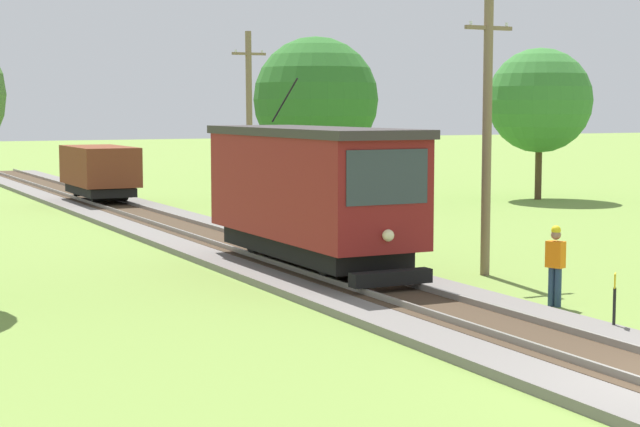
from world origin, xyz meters
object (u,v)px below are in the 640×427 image
utility_pole_mid (249,123)px  tree_left_near (316,100)px  trackside_signal_marker (614,300)px  tree_left_far (317,106)px  freight_car (100,171)px  track_worker (555,262)px  utility_pole_near_tram (487,132)px  tree_right_near (540,101)px  red_tram (311,190)px

utility_pole_mid → tree_left_near: (5.07, 4.48, 0.95)m
trackside_signal_marker → tree_left_far: size_ratio=0.17×
tree_left_near → freight_car: bearing=159.5°
track_worker → utility_pole_near_tram: bearing=54.4°
utility_pole_mid → tree_right_near: 15.63m
utility_pole_near_tram → tree_left_far: size_ratio=1.01×
freight_car → tree_right_near: (19.46, -6.08, 3.11)m
red_tram → freight_car: red_tram is taller
utility_pole_mid → trackside_signal_marker: (-1.95, -22.94, -3.08)m
red_tram → trackside_signal_marker: 9.56m
utility_pole_near_tram → tree_left_near: (5.07, 20.40, 0.99)m
trackside_signal_marker → tree_right_near: size_ratio=0.17×
trackside_signal_marker → track_worker: track_worker is taller
freight_car → utility_pole_mid: bearing=-63.2°
red_tram → utility_pole_mid: 14.35m
freight_car → utility_pole_mid: size_ratio=0.71×
tree_left_far → tree_left_near: bearing=-116.4°
trackside_signal_marker → tree_right_near: tree_right_near is taller
utility_pole_mid → tree_right_near: (15.51, 1.77, 0.92)m
tree_right_near → tree_left_far: tree_left_far is taller
trackside_signal_marker → track_worker: 2.88m
red_tram → utility_pole_mid: utility_pole_mid is taller
utility_pole_mid → tree_right_near: bearing=6.5°
utility_pole_near_tram → red_tram: bearing=150.8°
tree_left_near → utility_pole_near_tram: bearing=-104.0°
utility_pole_near_tram → utility_pole_mid: 15.92m
red_tram → tree_left_far: tree_left_far is taller
tree_left_near → tree_left_far: size_ratio=1.05×
freight_car → trackside_signal_marker: (2.01, -30.78, -0.89)m
freight_car → tree_left_far: 21.85m
red_tram → trackside_signal_marker: red_tram is taller
freight_car → utility_pole_near_tram: (3.96, -23.77, 2.14)m
trackside_signal_marker → utility_pole_mid: bearing=85.1°
tree_left_near → tree_left_far: 18.43m
red_tram → trackside_signal_marker: size_ratio=7.24×
tree_right_near → tree_left_far: bearing=96.7°
utility_pole_near_tram → tree_left_near: bearing=76.0°
track_worker → freight_car: bearing=75.3°
utility_pole_mid → track_worker: (-1.16, -20.18, -2.76)m
utility_pole_mid → tree_left_far: bearing=57.7°
freight_car → tree_right_near: size_ratio=0.73×
freight_car → tree_left_far: size_ratio=0.73×
freight_car → tree_right_near: 20.62m
freight_car → track_worker: freight_car is taller
tree_left_far → red_tram: bearing=-116.4°
tree_right_near → utility_pole_mid: bearing=-173.5°
utility_pole_near_tram → trackside_signal_marker: bearing=-105.5°
utility_pole_mid → trackside_signal_marker: size_ratio=6.19×
red_tram → freight_car: bearing=90.0°
track_worker → tree_left_far: size_ratio=0.25×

